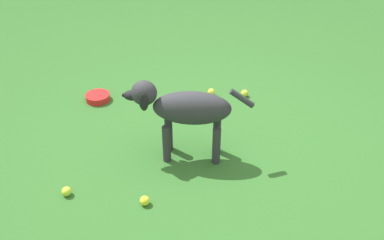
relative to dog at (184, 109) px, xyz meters
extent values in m
plane|color=#2D6026|center=(-0.16, 0.18, -0.42)|extent=(14.00, 14.00, 0.00)
ellipsoid|color=#2D2D33|center=(0.01, 0.05, 0.01)|extent=(0.34, 0.60, 0.25)
cylinder|color=#2D2D33|center=(0.04, -0.14, -0.26)|extent=(0.06, 0.06, 0.30)
cylinder|color=#2D2D33|center=(-0.10, -0.11, -0.26)|extent=(0.06, 0.06, 0.30)
cylinder|color=#2D2D33|center=(0.12, 0.21, -0.26)|extent=(0.06, 0.06, 0.30)
cylinder|color=#2D2D33|center=(-0.01, 0.25, -0.26)|extent=(0.06, 0.06, 0.30)
ellipsoid|color=#2D2D33|center=(-0.07, -0.27, 0.12)|extent=(0.20, 0.22, 0.18)
ellipsoid|color=black|center=(-0.09, -0.35, 0.10)|extent=(0.11, 0.14, 0.07)
sphere|color=black|center=(-0.10, -0.41, 0.10)|extent=(0.03, 0.03, 0.03)
ellipsoid|color=black|center=(0.02, -0.28, 0.10)|extent=(0.05, 0.07, 0.14)
ellipsoid|color=black|center=(-0.15, -0.24, 0.10)|extent=(0.05, 0.07, 0.14)
cylinder|color=#2D2D33|center=(0.09, 0.39, 0.10)|extent=(0.08, 0.19, 0.15)
sphere|color=#C5D835|center=(-0.76, 0.68, -0.38)|extent=(0.07, 0.07, 0.07)
sphere|color=#C3D836|center=(0.29, -0.86, -0.38)|extent=(0.07, 0.07, 0.07)
sphere|color=yellow|center=(-0.84, 0.39, -0.38)|extent=(0.07, 0.07, 0.07)
sphere|color=yellow|center=(0.47, -0.34, -0.38)|extent=(0.07, 0.07, 0.07)
cylinder|color=red|center=(-0.93, -0.66, -0.39)|extent=(0.22, 0.22, 0.06)
camera|label=1|loc=(2.54, -0.39, 1.64)|focal=40.32mm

